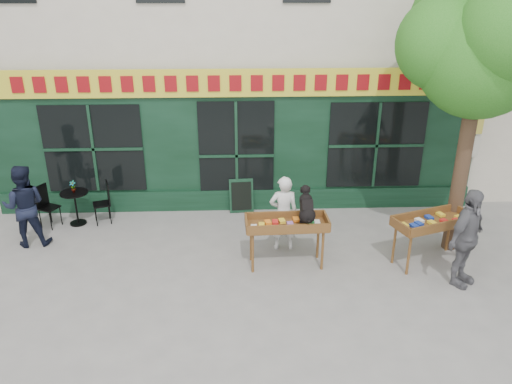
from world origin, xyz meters
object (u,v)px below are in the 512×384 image
man_right (466,238)px  man_left (24,206)px  woman (283,213)px  bistro_table (75,202)px  book_cart_center (287,226)px  book_cart_right (433,224)px  dog (307,204)px

man_right → man_left: 8.41m
woman → bistro_table: 4.66m
book_cart_center → woman: (0.00, 0.65, -0.04)m
man_right → bistro_table: 8.00m
book_cart_center → book_cart_right: bearing=-2.2°
woman → man_left: man_left is taller
book_cart_right → bistro_table: size_ratio=2.13×
book_cart_right → man_left: 7.99m
book_cart_center → man_left: (-5.18, 1.03, 0.04)m
book_cart_center → man_right: bearing=-16.0°
book_cart_right → man_right: man_right is taller
dog → man_left: (-5.53, 1.08, -0.43)m
book_cart_center → bistro_table: 4.89m
dog → woman: (-0.35, 0.70, -0.51)m
book_cart_center → book_cart_right: (2.74, -0.01, 0.00)m
book_cart_center → woman: bearing=88.1°
dog → book_cart_right: size_ratio=0.37×
bistro_table → book_cart_right: bearing=-15.1°
dog → man_left: man_left is taller
dog → man_right: 2.81m
man_right → woman: bearing=115.6°
book_cart_right → man_left: size_ratio=0.95×
dog → man_right: (2.69, -0.71, -0.38)m
dog → man_left: 5.65m
book_cart_center → man_right: man_right is taller
dog → woman: dog is taller
bistro_table → dog: bearing=-22.3°
book_cart_center → woman: 0.65m
book_cart_center → woman: woman is taller
book_cart_right → man_left: man_left is taller
book_cart_center → man_right: size_ratio=0.84×
man_left → book_cart_center: bearing=159.5°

